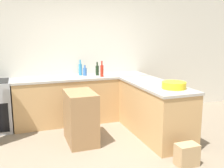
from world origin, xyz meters
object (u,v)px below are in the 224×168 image
Objects in this scene: hot_sauce_bottle at (102,70)px; water_bottle_blue at (85,71)px; dish_soap_bottle at (80,69)px; wine_bottle_dark at (97,70)px; paper_bag at (187,155)px; island_table at (81,117)px; mixing_bowl at (174,85)px.

water_bottle_blue is at bearing 138.60° from hot_sauce_bottle.
water_bottle_blue is 0.38m from hot_sauce_bottle.
dish_soap_bottle reaches higher than hot_sauce_bottle.
wine_bottle_dark is at bearing -20.12° from dish_soap_bottle.
paper_bag is at bearing -75.88° from hot_sauce_bottle.
island_table is at bearing -119.47° from wine_bottle_dark.
dish_soap_bottle is (-1.09, 1.78, 0.07)m from mixing_bowl.
dish_soap_bottle reaches higher than island_table.
wine_bottle_dark is 1.30× the size of water_bottle_blue.
paper_bag is (0.57, -2.33, -0.88)m from wine_bottle_dark.
dish_soap_bottle is at bearing 138.58° from hot_sauce_bottle.
water_bottle_blue is (-0.25, 0.05, -0.02)m from wine_bottle_dark.
hot_sauce_bottle reaches higher than water_bottle_blue.
paper_bag is at bearing -105.38° from mixing_bowl.
hot_sauce_bottle is at bearing -41.40° from water_bottle_blue.
dish_soap_bottle is 1.04× the size of paper_bag.
island_table is 1.38m from wine_bottle_dark.
dish_soap_bottle is 2.76m from paper_bag.
wine_bottle_dark is 0.90× the size of paper_bag.
water_bottle_blue reaches higher than island_table.
wine_bottle_dark reaches higher than mixing_bowl.
hot_sauce_bottle is 2.38m from paper_bag.
water_bottle_blue is 0.67× the size of hot_sauce_bottle.
island_table is 1.38m from dish_soap_bottle.
mixing_bowl is 1.09m from paper_bag.
wine_bottle_dark is (-0.76, 1.66, 0.06)m from mixing_bowl.
paper_bag is (1.18, -1.25, -0.27)m from island_table.
water_bottle_blue is at bearing 109.02° from paper_bag.
wine_bottle_dark is 0.87× the size of hot_sauce_bottle.
island_table is 1.26m from hot_sauce_bottle.
wine_bottle_dark is at bearing -11.59° from water_bottle_blue.
mixing_bowl is (1.37, -0.57, 0.55)m from island_table.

